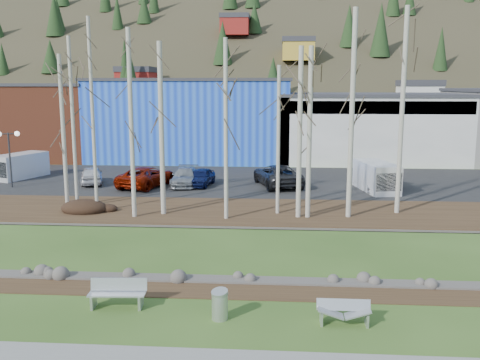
# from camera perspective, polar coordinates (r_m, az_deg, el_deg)

# --- Properties ---
(ground) EXTENTS (200.00, 200.00, 0.00)m
(ground) POSITION_cam_1_polar(r_m,az_deg,el_deg) (18.89, -5.34, -13.95)
(ground) COLOR #31511B
(ground) RESTS_ON ground
(dirt_strip) EXTENTS (80.00, 1.80, 0.03)m
(dirt_strip) POSITION_cam_1_polar(r_m,az_deg,el_deg) (20.80, -4.38, -11.56)
(dirt_strip) COLOR #382616
(dirt_strip) RESTS_ON ground
(near_bank_rocks) EXTENTS (80.00, 0.80, 0.50)m
(near_bank_rocks) POSITION_cam_1_polar(r_m,az_deg,el_deg) (21.72, -3.99, -10.63)
(near_bank_rocks) COLOR #47423D
(near_bank_rocks) RESTS_ON ground
(river) EXTENTS (80.00, 8.00, 0.90)m
(river) POSITION_cam_1_polar(r_m,az_deg,el_deg) (25.57, -2.70, -7.38)
(river) COLOR #131B33
(river) RESTS_ON ground
(far_bank_rocks) EXTENTS (80.00, 0.80, 0.46)m
(far_bank_rocks) POSITION_cam_1_polar(r_m,az_deg,el_deg) (29.48, -1.76, -4.99)
(far_bank_rocks) COLOR #47423D
(far_bank_rocks) RESTS_ON ground
(far_bank) EXTENTS (80.00, 7.00, 0.15)m
(far_bank) POSITION_cam_1_polar(r_m,az_deg,el_deg) (32.54, -1.19, -3.39)
(far_bank) COLOR #382616
(far_bank) RESTS_ON ground
(parking_lot) EXTENTS (80.00, 14.00, 0.14)m
(parking_lot) POSITION_cam_1_polar(r_m,az_deg,el_deg) (42.79, 0.09, -0.11)
(parking_lot) COLOR black
(parking_lot) RESTS_ON ground
(building_brick) EXTENTS (16.32, 12.24, 7.80)m
(building_brick) POSITION_cam_1_polar(r_m,az_deg,el_deg) (62.25, -21.68, 5.96)
(building_brick) COLOR brown
(building_brick) RESTS_ON ground
(building_blue) EXTENTS (20.40, 12.24, 8.30)m
(building_blue) POSITION_cam_1_polar(r_m,az_deg,el_deg) (56.82, -5.00, 6.55)
(building_blue) COLOR blue
(building_blue) RESTS_ON ground
(building_white) EXTENTS (18.36, 12.24, 6.80)m
(building_white) POSITION_cam_1_polar(r_m,az_deg,el_deg) (56.88, 13.31, 5.57)
(building_white) COLOR #B9B8B4
(building_white) RESTS_ON ground
(hillside) EXTENTS (160.00, 72.00, 35.00)m
(hillside) POSITION_cam_1_polar(r_m,az_deg,el_deg) (101.52, 2.50, 15.70)
(hillside) COLOR #373320
(hillside) RESTS_ON ground
(bench_intact) EXTENTS (2.02, 0.73, 0.99)m
(bench_intact) POSITION_cam_1_polar(r_m,az_deg,el_deg) (19.58, -12.93, -11.70)
(bench_intact) COLOR silver
(bench_intact) RESTS_ON ground
(bench_damaged) EXTENTS (1.75, 0.58, 0.77)m
(bench_damaged) POSITION_cam_1_polar(r_m,az_deg,el_deg) (18.24, 11.01, -13.67)
(bench_damaged) COLOR silver
(bench_damaged) RESTS_ON ground
(litter_bin) EXTENTS (0.71, 0.71, 0.93)m
(litter_bin) POSITION_cam_1_polar(r_m,az_deg,el_deg) (18.21, -2.17, -13.28)
(litter_bin) COLOR silver
(litter_bin) RESTS_ON ground
(seagull) EXTENTS (0.42, 0.19, 0.30)m
(seagull) POSITION_cam_1_polar(r_m,az_deg,el_deg) (21.19, -12.48, -10.93)
(seagull) COLOR gold
(seagull) RESTS_ON ground
(dirt_mound) EXTENTS (2.78, 1.96, 0.54)m
(dirt_mound) POSITION_cam_1_polar(r_m,az_deg,el_deg) (33.54, -16.30, -2.79)
(dirt_mound) COLOR black
(dirt_mound) RESTS_ON far_bank
(birch_0) EXTENTS (0.25, 0.25, 9.35)m
(birch_0) POSITION_cam_1_polar(r_m,az_deg,el_deg) (34.51, -18.33, 4.87)
(birch_0) COLOR beige
(birch_0) RESTS_ON far_bank
(birch_1) EXTENTS (0.22, 0.22, 10.38)m
(birch_1) POSITION_cam_1_polar(r_m,az_deg,el_deg) (34.08, -17.38, 5.73)
(birch_1) COLOR beige
(birch_1) RESTS_ON far_bank
(birch_2) EXTENTS (0.29, 0.29, 9.95)m
(birch_2) POSITION_cam_1_polar(r_m,az_deg,el_deg) (31.29, -8.38, 5.34)
(birch_2) COLOR beige
(birch_2) RESTS_ON far_bank
(birch_3) EXTENTS (0.20, 0.20, 11.37)m
(birch_3) POSITION_cam_1_polar(r_m,az_deg,el_deg) (32.61, -15.44, 6.52)
(birch_3) COLOR beige
(birch_3) RESTS_ON far_bank
(birch_4) EXTENTS (0.25, 0.25, 10.63)m
(birch_4) POSITION_cam_1_polar(r_m,az_deg,el_deg) (30.84, -11.52, 5.80)
(birch_4) COLOR beige
(birch_4) RESTS_ON far_bank
(birch_5) EXTENTS (0.21, 0.21, 8.64)m
(birch_5) POSITION_cam_1_polar(r_m,az_deg,el_deg) (31.22, 4.11, 4.20)
(birch_5) COLOR beige
(birch_5) RESTS_ON far_bank
(birch_6) EXTENTS (0.23, 0.23, 10.05)m
(birch_6) POSITION_cam_1_polar(r_m,az_deg,el_deg) (29.83, -1.52, 5.30)
(birch_6) COLOR beige
(birch_6) RESTS_ON far_bank
(birch_7) EXTENTS (0.29, 0.29, 11.68)m
(birch_7) POSITION_cam_1_polar(r_m,az_deg,el_deg) (30.78, 11.84, 6.76)
(birch_7) COLOR beige
(birch_7) RESTS_ON far_bank
(birch_8) EXTENTS (0.28, 0.28, 9.64)m
(birch_8) POSITION_cam_1_polar(r_m,az_deg,el_deg) (30.38, 7.42, 4.92)
(birch_8) COLOR beige
(birch_8) RESTS_ON far_bank
(birch_9) EXTENTS (0.28, 0.28, 11.91)m
(birch_9) POSITION_cam_1_polar(r_m,az_deg,el_deg) (32.52, 16.89, 6.92)
(birch_9) COLOR beige
(birch_9) RESTS_ON far_bank
(birch_10) EXTENTS (0.28, 0.28, 9.64)m
(birch_10) POSITION_cam_1_polar(r_m,az_deg,el_deg) (30.36, 6.38, 4.94)
(birch_10) COLOR beige
(birch_10) RESTS_ON far_bank
(street_lamp) EXTENTS (1.50, 0.83, 4.16)m
(street_lamp) POSITION_cam_1_polar(r_m,az_deg,el_deg) (42.93, -23.44, 3.60)
(street_lamp) COLOR #262628
(street_lamp) RESTS_ON parking_lot
(car_0) EXTENTS (2.78, 4.27, 1.35)m
(car_0) POSITION_cam_1_polar(r_m,az_deg,el_deg) (42.67, -15.55, 0.51)
(car_0) COLOR silver
(car_0) RESTS_ON parking_lot
(car_1) EXTENTS (4.00, 5.96, 1.52)m
(car_1) POSITION_cam_1_polar(r_m,az_deg,el_deg) (40.59, -9.95, 0.37)
(car_1) COLOR maroon
(car_1) RESTS_ON parking_lot
(car_2) EXTENTS (2.02, 4.61, 1.32)m
(car_2) POSITION_cam_1_polar(r_m,az_deg,el_deg) (40.71, -5.88, 0.35)
(car_2) COLOR gray
(car_2) RESTS_ON parking_lot
(car_3) EXTENTS (2.02, 3.97, 1.30)m
(car_3) POSITION_cam_1_polar(r_m,az_deg,el_deg) (40.48, -4.18, 0.31)
(car_3) COLOR #0F1747
(car_3) RESTS_ON parking_lot
(car_4) EXTENTS (4.22, 6.32, 1.61)m
(car_4) POSITION_cam_1_polar(r_m,az_deg,el_deg) (40.41, 4.01, 0.52)
(car_4) COLOR #2B2B2E
(car_4) RESTS_ON parking_lot
(car_5) EXTENTS (3.40, 4.74, 1.28)m
(car_5) POSITION_cam_1_polar(r_m,az_deg,el_deg) (39.96, 15.24, -0.17)
(car_5) COLOR silver
(car_5) RESTS_ON parking_lot
(van_white) EXTENTS (2.81, 4.94, 2.04)m
(van_white) POSITION_cam_1_polar(r_m,az_deg,el_deg) (39.53, 14.44, 0.31)
(van_white) COLOR white
(van_white) RESTS_ON parking_lot
(van_grey) EXTENTS (3.33, 4.92, 1.99)m
(van_grey) POSITION_cam_1_polar(r_m,az_deg,el_deg) (47.14, -22.54, 1.38)
(van_grey) COLOR silver
(van_grey) RESTS_ON parking_lot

